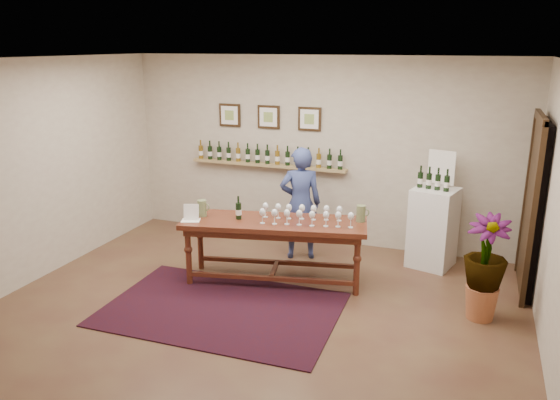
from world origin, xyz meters
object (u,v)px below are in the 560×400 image
(tasting_table, at_px, (274,230))
(person, at_px, (300,203))
(potted_plant, at_px, (485,268))
(display_pedestal, at_px, (433,228))

(tasting_table, height_order, person, person)
(potted_plant, relative_size, person, 0.65)
(display_pedestal, bearing_deg, potted_plant, -64.19)
(tasting_table, bearing_deg, person, 74.50)
(person, bearing_deg, tasting_table, 65.14)
(display_pedestal, relative_size, potted_plant, 1.05)
(display_pedestal, xyz_separation_m, person, (-1.79, -0.34, 0.26))
(person, bearing_deg, potted_plant, 135.75)
(display_pedestal, distance_m, potted_plant, 1.53)
(tasting_table, bearing_deg, potted_plant, -15.21)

